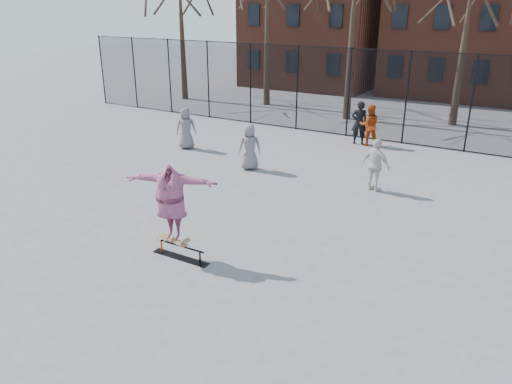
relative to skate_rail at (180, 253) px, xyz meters
The scene contains 10 objects.
ground 0.70m from the skate_rail, 21.45° to the left, with size 100.00×100.00×0.00m, color slate.
skate_rail is the anchor object (origin of this frame).
skateboard 0.32m from the skate_rail, behind, with size 0.82×0.20×0.10m, color #9C683E, non-canonical shape.
skater 1.25m from the skate_rail, behind, with size 2.28×0.62×1.85m, color #653A93.
bystander_grey 9.83m from the skate_rail, 126.90° to the left, with size 0.86×0.56×1.76m, color slate.
bystander_black 12.28m from the skate_rail, 89.19° to the left, with size 0.69×0.45×1.89m, color black.
bystander_red 12.29m from the skate_rail, 87.02° to the left, with size 0.86×0.67×1.78m, color #A8360E.
bystander_white 7.46m from the skate_rail, 69.33° to the left, with size 1.04×0.43×1.77m, color beige.
bystander_extra 7.15m from the skate_rail, 107.28° to the left, with size 0.84×0.55×1.72m, color slate.
fence 13.40m from the skate_rail, 87.29° to the left, with size 34.03×0.07×4.00m.
Camera 1 is at (6.46, -8.68, 5.92)m, focal length 35.00 mm.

